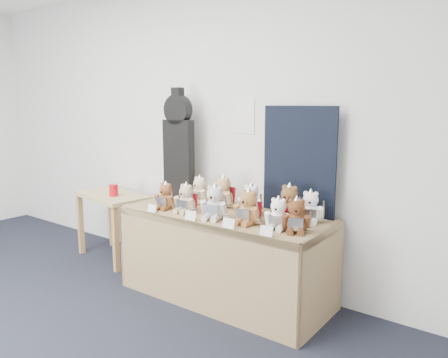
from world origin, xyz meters
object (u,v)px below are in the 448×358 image
Objects in this scene: side_table at (113,206)px; teddy_back_right at (289,204)px; teddy_front_far_right at (278,215)px; teddy_back_left at (199,191)px; teddy_back_end at (310,208)px; teddy_front_centre at (215,204)px; guitar_case at (179,145)px; display_table at (220,233)px; teddy_back_centre_right at (251,201)px; teddy_front_end at (296,217)px; teddy_front_right at (248,209)px; teddy_front_left at (186,200)px; teddy_front_far_left at (166,197)px; teddy_back_centre_left at (223,193)px; red_cup at (114,190)px.

teddy_back_right is (1.97, 0.06, 0.29)m from side_table.
teddy_back_left reaches higher than teddy_front_far_right.
teddy_front_centre is at bearing -170.71° from teddy_back_end.
teddy_front_far_right is at bearing -13.97° from teddy_back_left.
display_table is at bearing -24.18° from guitar_case.
display_table is 0.36m from teddy_back_centre_right.
teddy_front_right is at bearing 158.69° from teddy_front_end.
teddy_front_centre is 0.31m from teddy_back_centre_right.
teddy_back_right is (0.77, 0.28, 0.02)m from teddy_front_left.
teddy_front_far_left is 0.47m from teddy_back_centre_left.
teddy_back_left is (-0.39, 0.21, 0.26)m from display_table.
teddy_back_centre_right is (0.58, -0.07, 0.00)m from teddy_back_left.
teddy_back_left is 0.87× the size of teddy_back_right.
side_table is 1.56m from teddy_front_centre.
red_cup is 0.99m from teddy_back_left.
teddy_front_far_left is (0.90, -0.18, 0.08)m from red_cup.
guitar_case reaches higher than display_table.
teddy_front_end is 0.87m from teddy_back_centre_left.
teddy_back_left is (0.98, 0.15, 0.09)m from red_cup.
red_cup is 1.70m from teddy_front_right.
teddy_back_centre_right reaches higher than teddy_front_far_left.
teddy_back_end is at bearing 5.03° from teddy_back_centre_left.
display_table is at bearing 167.51° from teddy_front_right.
teddy_front_far_left is at bearing -101.01° from teddy_back_left.
teddy_back_end is (0.34, 0.31, -0.01)m from teddy_front_right.
display_table is at bearing 7.25° from teddy_front_far_left.
teddy_back_left reaches higher than side_table.
guitar_case is 0.67m from teddy_back_centre_left.
teddy_front_right is 1.05× the size of teddy_back_centre_right.
teddy_front_centre reaches higher than teddy_front_far_left.
guitar_case reaches higher than teddy_front_left.
red_cup is at bearing 176.70° from teddy_front_right.
teddy_front_right is 0.37m from teddy_front_end.
teddy_front_centre is (0.73, -0.40, -0.37)m from guitar_case.
teddy_back_right is (0.90, -0.03, 0.02)m from teddy_back_left.
teddy_back_right reaches higher than teddy_front_centre.
red_cup is at bearing 161.58° from teddy_front_far_left.
display_table is 1.99× the size of side_table.
teddy_back_right reaches higher than red_cup.
teddy_back_centre_left is at bearing 65.51° from teddy_front_left.
red_cup is at bearing 169.25° from teddy_front_left.
teddy_front_right reaches higher than teddy_front_far_right.
teddy_back_centre_right is at bearing 121.86° from teddy_front_right.
teddy_front_far_right is at bearing -7.37° from display_table.
teddy_back_right is (0.98, 0.30, 0.02)m from teddy_front_far_left.
side_table is at bearing 175.20° from teddy_front_right.
teddy_front_left is 0.96m from teddy_front_end.
teddy_front_left is 0.89× the size of teddy_front_centre.
guitar_case is at bearing 177.00° from teddy_back_right.
teddy_front_centre is at bearing -0.13° from side_table.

